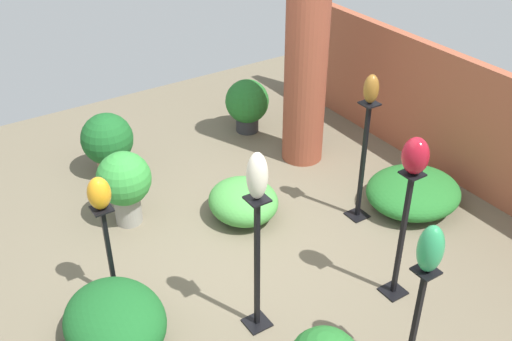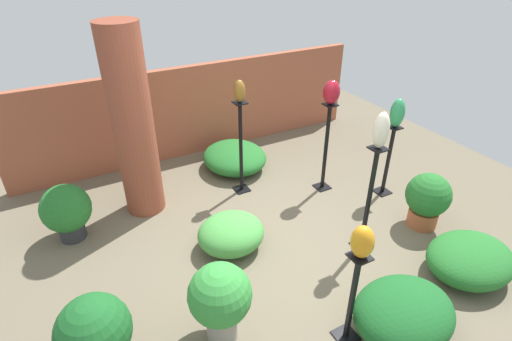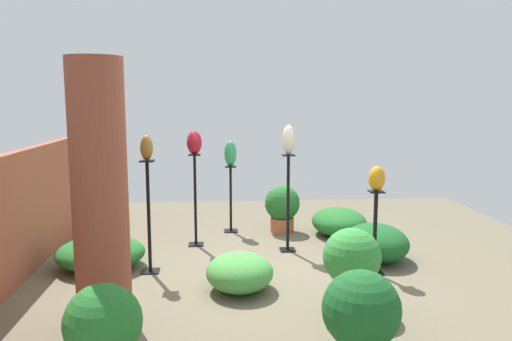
# 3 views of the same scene
# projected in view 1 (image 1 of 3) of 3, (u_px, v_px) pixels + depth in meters

# --- Properties ---
(ground_plane) EXTENTS (8.00, 8.00, 0.00)m
(ground_plane) POSITION_uv_depth(u_px,v_px,m) (240.00, 258.00, 5.68)
(ground_plane) COLOR #6B604C
(brick_wall_back) EXTENTS (5.60, 0.12, 1.42)m
(brick_wall_back) POSITION_uv_depth(u_px,v_px,m) (454.00, 118.00, 6.58)
(brick_wall_back) COLOR #9E5138
(brick_wall_back) RESTS_ON ground
(brick_pillar) EXTENTS (0.48, 0.48, 2.34)m
(brick_pillar) POSITION_uv_depth(u_px,v_px,m) (306.00, 66.00, 6.64)
(brick_pillar) COLOR brown
(brick_pillar) RESTS_ON ground
(pedestal_amber) EXTENTS (0.20, 0.20, 0.96)m
(pedestal_amber) POSITION_uv_depth(u_px,v_px,m) (110.00, 259.00, 5.01)
(pedestal_amber) COLOR black
(pedestal_amber) RESTS_ON ground
(pedestal_ivory) EXTENTS (0.20, 0.20, 1.27)m
(pedestal_ivory) POSITION_uv_depth(u_px,v_px,m) (257.00, 270.00, 4.67)
(pedestal_ivory) COLOR black
(pedestal_ivory) RESTS_ON ground
(pedestal_ruby) EXTENTS (0.20, 0.20, 1.25)m
(pedestal_ruby) POSITION_uv_depth(u_px,v_px,m) (401.00, 241.00, 4.99)
(pedestal_ruby) COLOR black
(pedestal_ruby) RESTS_ON ground
(pedestal_jade) EXTENTS (0.20, 0.20, 0.99)m
(pedestal_jade) POSITION_uv_depth(u_px,v_px,m) (415.00, 326.00, 4.36)
(pedestal_jade) COLOR black
(pedestal_jade) RESTS_ON ground
(pedestal_bronze) EXTENTS (0.20, 0.20, 1.30)m
(pedestal_bronze) POSITION_uv_depth(u_px,v_px,m) (362.00, 167.00, 5.93)
(pedestal_bronze) COLOR black
(pedestal_bronze) RESTS_ON ground
(art_vase_amber) EXTENTS (0.18, 0.19, 0.28)m
(art_vase_amber) POSITION_uv_depth(u_px,v_px,m) (99.00, 193.00, 4.66)
(art_vase_amber) COLOR orange
(art_vase_amber) RESTS_ON pedestal_amber
(art_vase_ivory) EXTENTS (0.15, 0.16, 0.38)m
(art_vase_ivory) POSITION_uv_depth(u_px,v_px,m) (257.00, 176.00, 4.20)
(art_vase_ivory) COLOR beige
(art_vase_ivory) RESTS_ON pedestal_ivory
(art_vase_ruby) EXTENTS (0.22, 0.20, 0.31)m
(art_vase_ruby) POSITION_uv_depth(u_px,v_px,m) (415.00, 156.00, 4.55)
(art_vase_ruby) COLOR maroon
(art_vase_ruby) RESTS_ON pedestal_ruby
(art_vase_jade) EXTENTS (0.18, 0.18, 0.37)m
(art_vase_jade) POSITION_uv_depth(u_px,v_px,m) (430.00, 249.00, 3.97)
(art_vase_jade) COLOR #2D9356
(art_vase_jade) RESTS_ON pedestal_jade
(art_vase_bronze) EXTENTS (0.15, 0.14, 0.28)m
(art_vase_bronze) POSITION_uv_depth(u_px,v_px,m) (371.00, 89.00, 5.48)
(art_vase_bronze) COLOR brown
(art_vase_bronze) RESTS_ON pedestal_bronze
(potted_plant_near_pillar) EXTENTS (0.56, 0.56, 0.70)m
(potted_plant_near_pillar) POSITION_uv_depth(u_px,v_px,m) (247.00, 103.00, 7.62)
(potted_plant_near_pillar) COLOR #2D2D33
(potted_plant_near_pillar) RESTS_ON ground
(potted_plant_front_left) EXTENTS (0.55, 0.55, 0.80)m
(potted_plant_front_left) POSITION_uv_depth(u_px,v_px,m) (124.00, 182.00, 5.92)
(potted_plant_front_left) COLOR gray
(potted_plant_front_left) RESTS_ON ground
(potted_plant_front_right) EXTENTS (0.59, 0.59, 0.74)m
(potted_plant_front_right) POSITION_uv_depth(u_px,v_px,m) (107.00, 141.00, 6.74)
(potted_plant_front_right) COLOR #936B4C
(potted_plant_front_right) RESTS_ON ground
(foliage_bed_east) EXTENTS (0.93, 1.03, 0.36)m
(foliage_bed_east) POSITION_uv_depth(u_px,v_px,m) (413.00, 192.00, 6.30)
(foliage_bed_east) COLOR #236B28
(foliage_bed_east) RESTS_ON ground
(foliage_bed_west) EXTENTS (0.95, 0.78, 0.44)m
(foliage_bed_west) POSITION_uv_depth(u_px,v_px,m) (115.00, 321.00, 4.71)
(foliage_bed_west) COLOR #195923
(foliage_bed_west) RESTS_ON ground
(foliage_bed_center) EXTENTS (0.76, 0.70, 0.39)m
(foliage_bed_center) POSITION_uv_depth(u_px,v_px,m) (243.00, 201.00, 6.14)
(foliage_bed_center) COLOR #479942
(foliage_bed_center) RESTS_ON ground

